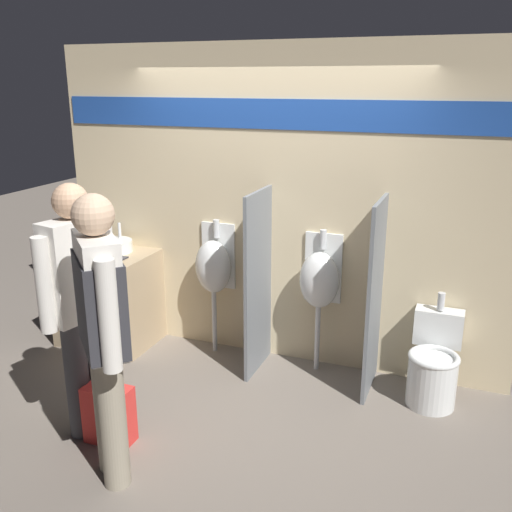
# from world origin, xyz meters

# --- Properties ---
(ground_plane) EXTENTS (16.00, 16.00, 0.00)m
(ground_plane) POSITION_xyz_m (0.00, 0.00, 0.00)
(ground_plane) COLOR #70665B
(display_wall) EXTENTS (4.02, 0.07, 2.70)m
(display_wall) POSITION_xyz_m (0.00, 0.60, 1.36)
(display_wall) COLOR beige
(display_wall) RESTS_ON ground_plane
(sink_counter) EXTENTS (0.86, 0.61, 0.88)m
(sink_counter) POSITION_xyz_m (-1.53, 0.26, 0.44)
(sink_counter) COLOR tan
(sink_counter) RESTS_ON ground_plane
(sink_basin) EXTENTS (0.36, 0.36, 0.24)m
(sink_basin) POSITION_xyz_m (-1.48, 0.33, 0.94)
(sink_basin) COLOR silver
(sink_basin) RESTS_ON sink_counter
(cell_phone) EXTENTS (0.07, 0.14, 0.01)m
(cell_phone) POSITION_xyz_m (-1.27, 0.14, 0.89)
(cell_phone) COLOR #232328
(cell_phone) RESTS_ON sink_counter
(divider_near_counter) EXTENTS (0.03, 0.57, 1.56)m
(divider_near_counter) POSITION_xyz_m (-0.03, 0.29, 0.78)
(divider_near_counter) COLOR slate
(divider_near_counter) RESTS_ON ground_plane
(divider_mid) EXTENTS (0.03, 0.57, 1.56)m
(divider_mid) POSITION_xyz_m (0.94, 0.29, 0.78)
(divider_mid) COLOR slate
(divider_mid) RESTS_ON ground_plane
(urinal_near_counter) EXTENTS (0.33, 0.25, 1.22)m
(urinal_near_counter) POSITION_xyz_m (-0.51, 0.45, 0.81)
(urinal_near_counter) COLOR silver
(urinal_near_counter) RESTS_ON ground_plane
(urinal_far) EXTENTS (0.33, 0.25, 1.22)m
(urinal_far) POSITION_xyz_m (0.46, 0.45, 0.81)
(urinal_far) COLOR silver
(urinal_far) RESTS_ON ground_plane
(toilet) EXTENTS (0.38, 0.55, 0.83)m
(toilet) POSITION_xyz_m (1.43, 0.27, 0.29)
(toilet) COLOR silver
(toilet) RESTS_ON ground_plane
(person_in_vest) EXTENTS (0.50, 0.50, 1.81)m
(person_in_vest) POSITION_xyz_m (-0.36, -1.37, 1.05)
(person_in_vest) COLOR gray
(person_in_vest) RESTS_ON ground_plane
(person_with_lanyard) EXTENTS (0.29, 0.61, 1.78)m
(person_with_lanyard) POSITION_xyz_m (-0.82, -0.99, 0.98)
(person_with_lanyard) COLOR #3D3D42
(person_with_lanyard) RESTS_ON ground_plane
(shopping_bag) EXTENTS (0.33, 0.18, 0.56)m
(shopping_bag) POSITION_xyz_m (-0.60, -1.08, 0.21)
(shopping_bag) COLOR red
(shopping_bag) RESTS_ON ground_plane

